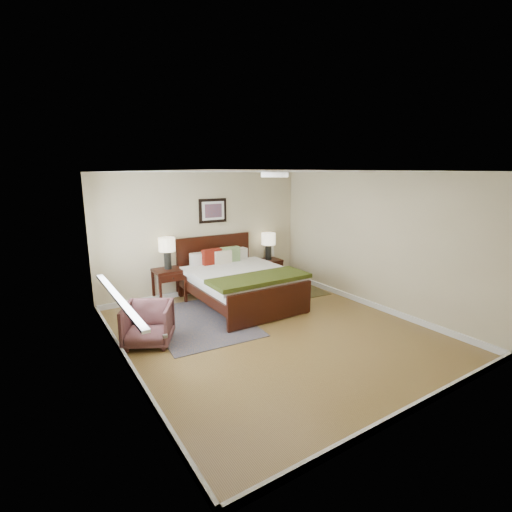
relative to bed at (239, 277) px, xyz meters
name	(u,v)px	position (x,y,z in m)	size (l,w,h in m)	color
floor	(273,332)	(-0.19, -1.42, -0.54)	(5.00, 5.00, 0.00)	olive
back_wall	(205,234)	(-0.19, 1.08, 0.71)	(4.50, 0.04, 2.50)	#C7BA90
front_wall	(422,302)	(-0.19, -3.92, 0.71)	(4.50, 0.04, 2.50)	#C7BA90
left_wall	(122,277)	(-2.44, -1.42, 0.71)	(0.04, 5.00, 2.50)	#C7BA90
right_wall	(373,241)	(2.06, -1.42, 0.71)	(0.04, 5.00, 2.50)	#C7BA90
ceiling	(275,172)	(-0.19, -1.42, 1.96)	(4.50, 5.00, 0.02)	white
window	(113,256)	(-2.39, -0.72, 0.83)	(0.11, 2.72, 1.32)	silver
door	(176,346)	(-2.42, -3.17, 0.53)	(0.06, 1.00, 2.18)	silver
ceil_fixture	(275,174)	(-0.19, -1.42, 1.92)	(0.44, 0.44, 0.08)	white
bed	(239,277)	(0.00, 0.00, 0.00)	(1.81, 2.19, 1.18)	black
wall_art	(213,211)	(0.00, 1.05, 1.18)	(0.62, 0.05, 0.50)	black
nightstand_left	(169,275)	(-1.09, 0.83, -0.01)	(0.56, 0.50, 0.66)	black
nightstand_right	(269,269)	(1.27, 0.84, -0.20)	(0.56, 0.42, 0.55)	black
lamp_left	(167,248)	(-1.09, 0.85, 0.54)	(0.31, 0.31, 0.61)	black
lamp_right	(268,242)	(1.27, 0.85, 0.43)	(0.31, 0.31, 0.61)	black
armchair	(148,324)	(-1.99, -0.78, -0.23)	(0.67, 0.69, 0.62)	brown
rug_persian	(200,321)	(-1.01, -0.42, -0.54)	(1.52, 2.14, 0.01)	#0D2245
rug_navy	(299,289)	(1.56, 0.09, -0.54)	(0.81, 1.22, 0.01)	black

